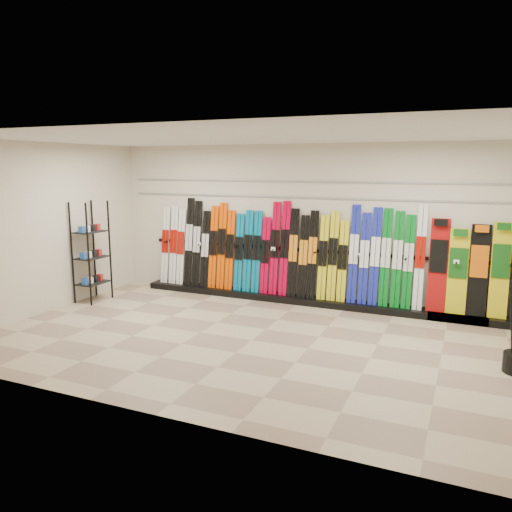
% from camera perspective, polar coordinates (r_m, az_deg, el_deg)
% --- Properties ---
extents(floor, '(8.00, 8.00, 0.00)m').
position_cam_1_polar(floor, '(7.63, -0.50, -9.60)').
color(floor, gray).
rests_on(floor, ground).
extents(back_wall, '(8.00, 0.00, 8.00)m').
position_cam_1_polar(back_wall, '(9.58, 5.57, 3.68)').
color(back_wall, beige).
rests_on(back_wall, floor).
extents(left_wall, '(0.00, 5.00, 5.00)m').
position_cam_1_polar(left_wall, '(9.59, -22.97, 2.92)').
color(left_wall, beige).
rests_on(left_wall, floor).
extents(ceiling, '(8.00, 8.00, 0.00)m').
position_cam_1_polar(ceiling, '(7.18, -0.53, 13.51)').
color(ceiling, silver).
rests_on(ceiling, back_wall).
extents(ski_rack_base, '(8.00, 0.40, 0.12)m').
position_cam_1_polar(ski_rack_base, '(9.58, 6.30, -5.12)').
color(ski_rack_base, black).
rests_on(ski_rack_base, floor).
extents(skis, '(5.38, 0.27, 1.82)m').
position_cam_1_polar(skis, '(9.65, 2.79, 0.47)').
color(skis, silver).
rests_on(skis, ski_rack_base).
extents(snowboards, '(1.59, 0.25, 1.59)m').
position_cam_1_polar(snowboards, '(9.08, 24.05, -1.48)').
color(snowboards, '#990C0C').
rests_on(snowboards, ski_rack_base).
extents(accessory_rack, '(0.40, 0.60, 1.93)m').
position_cam_1_polar(accessory_rack, '(10.09, -18.31, 0.48)').
color(accessory_rack, black).
rests_on(accessory_rack, floor).
extents(slatwall_rail_0, '(7.60, 0.02, 0.03)m').
position_cam_1_polar(slatwall_rail_0, '(9.51, 5.59, 6.66)').
color(slatwall_rail_0, gray).
rests_on(slatwall_rail_0, back_wall).
extents(slatwall_rail_1, '(7.60, 0.02, 0.03)m').
position_cam_1_polar(slatwall_rail_1, '(9.50, 5.62, 8.47)').
color(slatwall_rail_1, gray).
rests_on(slatwall_rail_1, back_wall).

